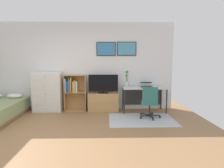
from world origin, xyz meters
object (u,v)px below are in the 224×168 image
Objects in this scene: office_chair at (150,102)px; wine_glass at (131,83)px; bookshelf at (74,90)px; bamboo_vase at (127,79)px; computer_mouse at (156,87)px; tv_stand at (103,102)px; laptop at (146,85)px; desk at (143,91)px; dresser at (48,92)px; television at (103,84)px.

wine_glass is at bearing 132.58° from office_chair.
bamboo_vase reaches higher than bookshelf.
tv_stand is at bearing 174.42° from computer_mouse.
laptop is at bearing -0.45° from tv_stand.
laptop is (1.31, -0.01, 0.53)m from tv_stand.
bookshelf is at bearing 177.79° from desk.
office_chair is 0.89m from wine_glass.
desk is at bearing -1.44° from tv_stand.
bookshelf reaches higher than computer_mouse.
laptop is 3.72× the size of computer_mouse.
desk is (2.90, -0.02, 0.02)m from dresser.
bookshelf is 0.98m from tv_stand.
desk is 12.28× the size of computer_mouse.
office_chair is at bearing -92.18° from laptop.
bookshelf is at bearing 173.60° from wine_glass.
bookshelf reaches higher than laptop.
bamboo_vase is at bearing 167.45° from desk.
bamboo_vase is at bearing 6.43° from tv_stand.
laptop is 0.30m from computer_mouse.
office_chair is 1.76× the size of bamboo_vase.
bookshelf reaches higher than desk.
bamboo_vase is 2.71× the size of wine_glass.
bamboo_vase is at bearing 116.49° from wine_glass.
computer_mouse is (2.48, -0.20, 0.11)m from bookshelf.
desk is (2.13, -0.08, -0.04)m from bookshelf.
television reaches higher than wine_glass.
tv_stand is at bearing 157.68° from office_chair.
dresser is 1.08× the size of bookshelf.
tv_stand is (1.68, 0.02, -0.32)m from dresser.
bamboo_vase is (1.63, 0.03, 0.32)m from bookshelf.
bookshelf is 0.93m from television.
computer_mouse is (1.57, -0.15, 0.48)m from tv_stand.
laptop is at bearing 12.67° from desk.
laptop is 2.15× the size of wine_glass.
wine_glass is (0.83, -0.12, 0.04)m from television.
dresser is 2.43× the size of bamboo_vase.
bamboo_vase reaches higher than laptop.
tv_stand is 1.27m from desk.
office_chair reaches higher than computer_mouse.
dresser reaches higher than office_chair.
tv_stand is at bearing 178.56° from desk.
desk is at bearing -0.31° from dresser.
dresser is 1.70m from television.
office_chair is (2.92, -0.80, -0.14)m from dresser.
desk is 0.63m from bamboo_vase.
laptop is 0.50m from wine_glass.
bamboo_vase reaches higher than wine_glass.
dresser is 2.43m from bamboo_vase.
wine_glass is (-0.74, 0.01, 0.12)m from computer_mouse.
computer_mouse is 0.58× the size of wine_glass.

